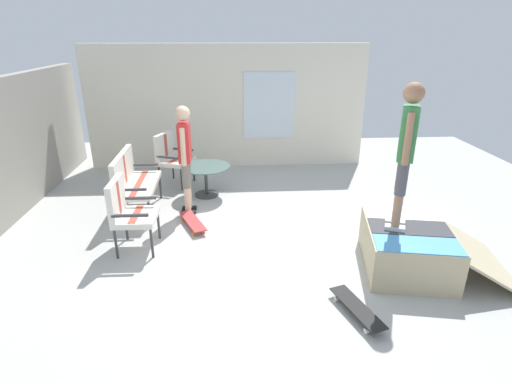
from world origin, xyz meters
TOP-DOWN VIEW (x-y plane):
  - ground_plane at (0.00, 0.00)m, footprint 12.00×12.00m
  - house_facade at (3.80, 0.49)m, footprint 0.23×6.00m
  - skate_ramp at (-0.63, -1.80)m, footprint 1.59×1.96m
  - patio_bench at (1.30, 2.08)m, footprint 1.26×0.57m
  - patio_chair_near_house at (2.64, 1.63)m, footprint 0.78×0.73m
  - patio_chair_by_wall at (0.07, 1.87)m, footprint 0.62×0.55m
  - patio_table at (1.98, 0.91)m, footprint 0.90×0.90m
  - person_watching at (1.26, 1.18)m, footprint 0.48×0.24m
  - person_skater at (-0.59, -1.59)m, footprint 0.45×0.33m
  - skateboard_by_bench at (0.70, 1.07)m, footprint 0.82×0.49m
  - skateboard_spare at (-1.53, -0.87)m, footprint 0.82×0.44m

SIDE VIEW (x-z plane):
  - ground_plane at x=0.00m, z-range -0.10..0.00m
  - skateboard_by_bench at x=0.70m, z-range 0.03..0.14m
  - skateboard_spare at x=-1.53m, z-range 0.03..0.14m
  - skate_ramp at x=-0.63m, z-range 0.00..0.56m
  - patio_table at x=1.98m, z-range 0.12..0.69m
  - patio_chair_near_house at x=2.64m, z-range 0.10..1.12m
  - patio_chair_by_wall at x=0.07m, z-range 0.10..1.12m
  - patio_bench at x=1.30m, z-range 0.11..1.13m
  - person_watching at x=1.26m, z-range 0.16..1.94m
  - house_facade at x=3.80m, z-range 0.00..2.62m
  - person_skater at x=-0.59m, z-range 0.72..2.49m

